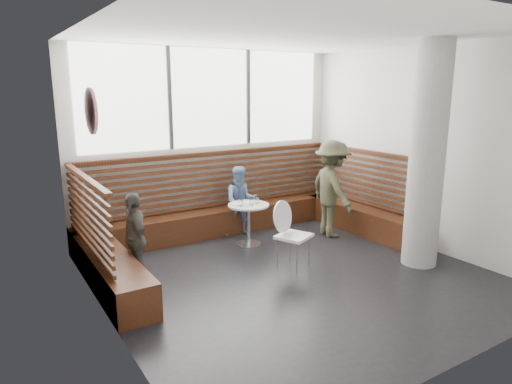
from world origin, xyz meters
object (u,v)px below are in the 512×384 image
cafe_chair (291,229)px  adult_man (332,189)px  concrete_column (427,156)px  child_back (241,201)px  cafe_table (249,216)px  child_left (135,238)px

cafe_chair → adult_man: size_ratio=0.58×
adult_man → concrete_column: bearing=-161.6°
concrete_column → child_back: (-1.57, 2.54, -0.98)m
cafe_table → adult_man: adult_man is taller
child_left → child_back: bearing=116.3°
cafe_table → adult_man: size_ratio=0.41×
cafe_chair → adult_man: 1.67m
cafe_table → child_left: 2.10m
concrete_column → cafe_table: concrete_column is taller
child_back → adult_man: bearing=-11.3°
cafe_table → child_left: child_left is taller
cafe_table → child_back: (0.15, 0.50, 0.12)m
cafe_chair → child_back: child_back is taller
child_back → child_left: bearing=-134.9°
child_left → adult_man: bearing=94.5°
child_back → child_left: size_ratio=1.00×
concrete_column → adult_man: size_ratio=1.90×
concrete_column → cafe_table: size_ratio=4.62×
cafe_table → adult_man: 1.56m
cafe_table → cafe_chair: (0.03, -1.12, 0.08)m
child_back → child_left: same height
cafe_table → child_back: 0.54m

